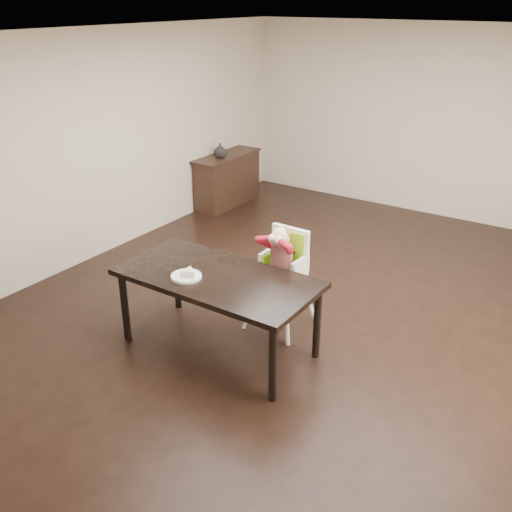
# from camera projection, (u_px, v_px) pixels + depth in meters

# --- Properties ---
(ground) EXTENTS (7.00, 7.00, 0.00)m
(ground) POSITION_uv_depth(u_px,v_px,m) (320.00, 309.00, 6.00)
(ground) COLOR black
(ground) RESTS_ON ground
(room_walls) EXTENTS (6.02, 7.02, 2.71)m
(room_walls) POSITION_uv_depth(u_px,v_px,m) (330.00, 133.00, 5.23)
(room_walls) COLOR beige
(room_walls) RESTS_ON ground
(dining_table) EXTENTS (1.80, 0.90, 0.75)m
(dining_table) POSITION_uv_depth(u_px,v_px,m) (217.00, 284.00, 5.07)
(dining_table) COLOR black
(dining_table) RESTS_ON ground
(high_chair) EXTENTS (0.45, 0.45, 1.05)m
(high_chair) POSITION_uv_depth(u_px,v_px,m) (283.00, 257.00, 5.42)
(high_chair) COLOR white
(high_chair) RESTS_ON ground
(plate) EXTENTS (0.28, 0.28, 0.08)m
(plate) POSITION_uv_depth(u_px,v_px,m) (187.00, 275.00, 4.99)
(plate) COLOR white
(plate) RESTS_ON dining_table
(sideboard) EXTENTS (0.44, 1.26, 0.79)m
(sideboard) POSITION_uv_depth(u_px,v_px,m) (227.00, 180.00, 8.86)
(sideboard) COLOR black
(sideboard) RESTS_ON ground
(vase) EXTENTS (0.26, 0.26, 0.20)m
(vase) POSITION_uv_depth(u_px,v_px,m) (220.00, 150.00, 8.53)
(vase) COLOR #99999E
(vase) RESTS_ON sideboard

